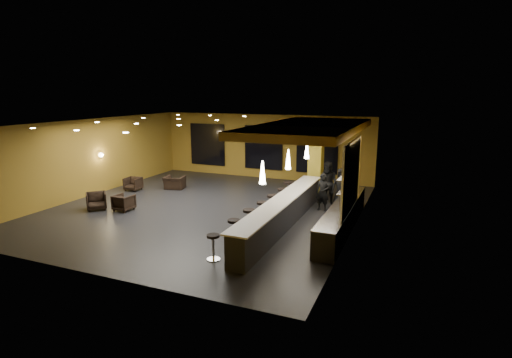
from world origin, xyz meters
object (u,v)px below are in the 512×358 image
at_px(bar_stool_0, 213,244).
at_px(bar_stool_6, 288,189).
at_px(bar_counter, 283,213).
at_px(staff_b, 328,183).
at_px(prep_counter, 342,218).
at_px(pendant_0, 262,172).
at_px(armchair_a, 96,201).
at_px(armchair_d, 175,183).
at_px(pendant_1, 288,160).
at_px(bar_stool_3, 262,209).
at_px(armchair_b, 124,202).
at_px(column, 316,159).
at_px(bar_stool_5, 282,196).
at_px(armchair_c, 133,184).
at_px(bar_stool_1, 234,229).
at_px(staff_a, 323,192).
at_px(staff_c, 341,187).
at_px(bar_stool_4, 272,202).
at_px(bar_stool_2, 249,218).
at_px(pendant_2, 307,150).

xyz_separation_m(bar_stool_0, bar_stool_6, (0.02, 6.82, 0.06)).
distance_m(bar_counter, staff_b, 3.68).
distance_m(prep_counter, bar_stool_0, 4.92).
height_order(pendant_0, armchair_a, pendant_0).
bearing_deg(armchair_d, staff_b, 168.78).
height_order(pendant_1, bar_stool_6, pendant_1).
xyz_separation_m(pendant_0, staff_b, (0.83, 5.56, -1.44)).
relative_size(pendant_1, bar_stool_3, 0.87).
bearing_deg(staff_b, armchair_b, -134.29).
bearing_deg(column, bar_stool_5, -108.86).
distance_m(armchair_c, bar_stool_1, 8.79).
height_order(staff_a, armchair_c, staff_a).
distance_m(pendant_0, bar_stool_0, 2.54).
relative_size(armchair_a, armchair_d, 0.81).
relative_size(staff_a, staff_c, 0.94).
relative_size(armchair_b, bar_stool_5, 0.88).
relative_size(column, staff_b, 1.92).
relative_size(prep_counter, armchair_d, 6.28).
height_order(staff_c, bar_stool_4, staff_c).
distance_m(armchair_d, bar_stool_6, 5.89).
height_order(bar_counter, staff_b, staff_b).
relative_size(prep_counter, bar_stool_6, 7.01).
bearing_deg(staff_b, bar_stool_5, -124.49).
xyz_separation_m(pendant_0, bar_stool_3, (-0.85, 2.11, -1.84)).
distance_m(staff_a, armchair_a, 9.20).
bearing_deg(prep_counter, bar_stool_2, -151.90).
distance_m(column, armchair_b, 8.47).
distance_m(staff_b, bar_stool_5, 2.12).
height_order(bar_stool_0, bar_stool_2, bar_stool_2).
bearing_deg(bar_stool_3, armchair_d, 151.14).
bearing_deg(bar_stool_0, bar_stool_3, 88.80).
relative_size(armchair_a, bar_stool_1, 0.96).
xyz_separation_m(armchair_a, bar_stool_1, (6.83, -1.32, 0.17)).
xyz_separation_m(staff_c, armchair_c, (-9.84, -1.17, -0.48)).
height_order(prep_counter, bar_stool_3, prep_counter).
height_order(column, armchair_c, column).
distance_m(pendant_2, bar_stool_3, 3.53).
height_order(pendant_0, pendant_2, same).
xyz_separation_m(pendant_2, staff_a, (0.83, -0.49, -1.59)).
xyz_separation_m(bar_counter, armchair_c, (-8.45, 2.32, -0.18)).
height_order(armchair_a, bar_stool_4, bar_stool_4).
bearing_deg(pendant_1, bar_stool_5, 114.42).
bearing_deg(staff_c, staff_a, -133.70).
bearing_deg(armchair_a, prep_counter, -37.08).
bearing_deg(armchair_b, pendant_2, -149.43).
xyz_separation_m(pendant_0, staff_c, (1.38, 5.49, -1.55)).
xyz_separation_m(armchair_c, armchair_d, (1.67, 1.07, -0.01)).
xyz_separation_m(bar_stool_0, bar_stool_2, (0.05, 2.43, 0.05)).
bearing_deg(staff_c, bar_stool_2, -130.69).
height_order(armchair_d, bar_stool_2, bar_stool_2).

